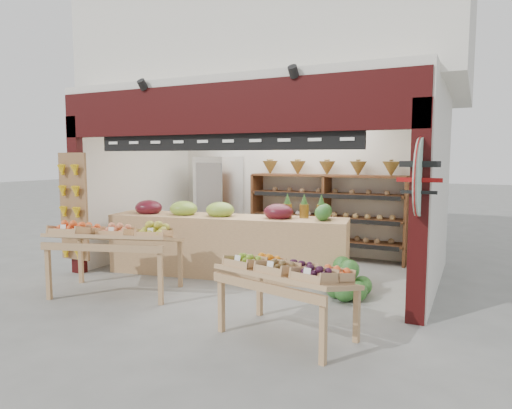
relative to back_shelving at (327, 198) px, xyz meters
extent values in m
plane|color=slate|center=(-0.71, -1.95, -1.17)|extent=(60.00, 60.00, 0.00)
cube|color=silver|center=(-0.71, 0.34, 0.33)|extent=(5.76, 0.18, 3.00)
cube|color=silver|center=(-3.50, -1.35, 0.33)|extent=(0.18, 3.38, 3.00)
cube|color=silver|center=(2.08, -1.35, 0.33)|extent=(0.18, 3.38, 3.00)
cube|color=silver|center=(-0.71, -1.35, 1.89)|extent=(5.76, 3.38, 0.12)
cube|color=silver|center=(-0.71, -0.25, 3.03)|extent=(6.36, 4.60, 2.40)
cube|color=black|center=(-0.71, -3.00, 1.48)|extent=(5.70, 0.14, 0.70)
cube|color=black|center=(-3.46, -3.00, 0.15)|extent=(0.22, 0.14, 2.65)
cube|color=black|center=(2.04, -3.00, 0.15)|extent=(0.22, 0.14, 2.65)
cube|color=black|center=(-0.71, -2.97, 1.03)|extent=(4.20, 0.05, 0.26)
cylinder|color=white|center=(-0.61, -2.90, 1.28)|extent=(0.34, 0.05, 0.34)
cube|color=brown|center=(-3.44, -3.09, -0.02)|extent=(0.60, 0.04, 1.80)
cylinder|color=#BEEFD2|center=(2.04, -3.09, 0.58)|extent=(0.04, 0.90, 0.90)
cylinder|color=maroon|center=(2.04, -3.11, 0.58)|extent=(0.01, 0.92, 0.92)
cube|color=brown|center=(-1.52, 0.00, -0.36)|extent=(0.05, 0.51, 1.62)
cube|color=brown|center=(0.00, 0.00, -0.36)|extent=(0.05, 0.51, 1.62)
cube|color=brown|center=(1.52, 0.00, -0.36)|extent=(0.05, 0.51, 1.62)
cube|color=brown|center=(0.00, 0.00, -0.82)|extent=(3.03, 0.51, 0.04)
cube|color=brown|center=(0.00, 0.00, -0.36)|extent=(3.03, 0.51, 0.04)
cube|color=brown|center=(0.00, 0.00, 0.09)|extent=(3.03, 0.51, 0.04)
cube|color=brown|center=(0.00, 0.00, 0.45)|extent=(3.03, 0.51, 0.04)
cone|color=olive|center=(-1.21, 0.00, 0.59)|extent=(0.32, 0.32, 0.28)
cone|color=olive|center=(-0.61, 0.00, 0.59)|extent=(0.32, 0.32, 0.28)
cone|color=olive|center=(0.00, 0.00, 0.59)|extent=(0.32, 0.32, 0.28)
cone|color=olive|center=(0.61, 0.00, 0.59)|extent=(0.32, 0.32, 0.28)
cone|color=olive|center=(1.21, 0.00, 0.59)|extent=(0.32, 0.32, 0.28)
cube|color=silver|center=(-2.37, -0.13, -0.18)|extent=(0.85, 0.85, 1.98)
cube|color=beige|center=(-2.80, -1.58, -0.98)|extent=(0.55, 0.48, 0.39)
cube|color=beige|center=(-2.75, -1.58, -0.62)|extent=(0.50, 0.44, 0.33)
cube|color=#12461E|center=(-2.25, -1.50, -1.01)|extent=(0.52, 0.45, 0.33)
cube|color=beige|center=(-2.38, -1.12, -1.02)|extent=(0.47, 0.41, 0.31)
cube|color=tan|center=(-1.09, -2.04, -0.67)|extent=(4.06, 1.46, 1.00)
ellipsoid|color=#59141E|center=(-2.51, -2.29, -0.07)|extent=(0.49, 0.44, 0.27)
ellipsoid|color=#8CB23F|center=(-1.85, -2.18, -0.07)|extent=(0.49, 0.44, 0.27)
ellipsoid|color=#8CB23F|center=(-1.20, -2.06, -0.07)|extent=(0.49, 0.44, 0.27)
ellipsoid|color=#59141E|center=(-0.22, -1.89, -0.07)|extent=(0.49, 0.44, 0.27)
cylinder|color=olive|center=(-0.14, -1.70, -0.06)|extent=(0.15, 0.15, 0.22)
cylinder|color=olive|center=(0.14, -1.66, -0.06)|extent=(0.15, 0.15, 0.22)
cylinder|color=olive|center=(0.41, -1.61, -0.06)|extent=(0.15, 0.15, 0.22)
cube|color=tan|center=(-2.02, -3.62, -0.36)|extent=(1.95, 1.45, 0.25)
cube|color=tan|center=(-2.66, -4.28, -0.81)|extent=(0.08, 0.08, 0.72)
cube|color=tan|center=(-1.12, -3.78, -0.81)|extent=(0.08, 0.08, 0.72)
cube|color=tan|center=(-2.92, -3.46, -0.81)|extent=(0.08, 0.08, 0.72)
cube|color=tan|center=(-1.38, -2.97, -0.81)|extent=(0.08, 0.08, 0.72)
cube|color=tan|center=(0.82, -4.06, -0.49)|extent=(1.59, 1.12, 0.22)
cube|color=tan|center=(0.09, -4.24, -0.88)|extent=(0.07, 0.07, 0.58)
cube|color=tan|center=(1.39, -4.55, -0.88)|extent=(0.07, 0.07, 0.58)
cube|color=tan|center=(0.25, -3.57, -0.88)|extent=(0.07, 0.07, 0.58)
cube|color=tan|center=(1.55, -3.87, -0.88)|extent=(0.07, 0.07, 0.58)
sphere|color=#1B4717|center=(0.92, -2.48, -1.03)|extent=(0.28, 0.28, 0.28)
sphere|color=#1B4717|center=(1.22, -2.48, -1.03)|extent=(0.28, 0.28, 0.28)
sphere|color=#1B4717|center=(0.92, -2.18, -1.03)|extent=(0.28, 0.28, 0.28)
sphere|color=#1B4717|center=(1.22, -2.18, -1.03)|extent=(0.28, 0.28, 0.28)
sphere|color=#1B4717|center=(1.07, -2.33, -0.78)|extent=(0.28, 0.28, 0.28)
sphere|color=#1B4717|center=(1.07, -2.58, -1.03)|extent=(0.28, 0.28, 0.28)
sphere|color=#1B4717|center=(0.82, -2.33, -1.03)|extent=(0.28, 0.28, 0.28)
sphere|color=#1B4717|center=(0.92, -2.16, -0.78)|extent=(0.28, 0.28, 0.28)
camera|label=1|loc=(2.64, -8.58, 0.81)|focal=32.00mm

